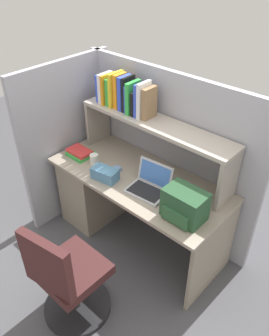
{
  "coord_description": "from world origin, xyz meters",
  "views": [
    {
      "loc": [
        1.54,
        -1.74,
        2.47
      ],
      "look_at": [
        0.0,
        -0.05,
        0.85
      ],
      "focal_mm": 36.85,
      "sensor_mm": 36.0,
      "label": 1
    }
  ],
  "objects": [
    {
      "name": "reference_books_on_shelf",
      "position": [
        -0.33,
        0.2,
        1.32
      ],
      "size": [
        0.57,
        0.18,
        0.3
      ],
      "color": "blue",
      "rests_on": "overhead_hutch"
    },
    {
      "name": "tissue_box",
      "position": [
        -0.19,
        -0.21,
        0.78
      ],
      "size": [
        0.24,
        0.15,
        0.1
      ],
      "primitive_type": "cube",
      "rotation": [
        0.0,
        0.0,
        0.16
      ],
      "color": "teal",
      "rests_on": "desk"
    },
    {
      "name": "backpack",
      "position": [
        0.56,
        -0.14,
        0.84
      ],
      "size": [
        0.3,
        0.23,
        0.23
      ],
      "color": "#264C2D",
      "rests_on": "desk"
    },
    {
      "name": "desk",
      "position": [
        -0.39,
        0.0,
        0.4
      ],
      "size": [
        1.6,
        0.7,
        0.73
      ],
      "color": "gray",
      "rests_on": "ground_plane"
    },
    {
      "name": "computer_mouse",
      "position": [
        -0.21,
        -0.07,
        0.75
      ],
      "size": [
        0.07,
        0.11,
        0.03
      ],
      "primitive_type": "cube",
      "rotation": [
        0.0,
        0.0,
        -0.14
      ],
      "color": "#7299C6",
      "rests_on": "desk"
    },
    {
      "name": "paper_cup",
      "position": [
        -0.42,
        -0.12,
        0.78
      ],
      "size": [
        0.08,
        0.08,
        0.1
      ],
      "primitive_type": "cylinder",
      "color": "white",
      "rests_on": "desk"
    },
    {
      "name": "cubicle_partition_rear",
      "position": [
        0.0,
        0.38,
        0.78
      ],
      "size": [
        1.84,
        0.05,
        1.55
      ],
      "primitive_type": "cube",
      "color": "#9E9EA8",
      "rests_on": "ground_plane"
    },
    {
      "name": "overhead_hutch",
      "position": [
        0.0,
        0.2,
        1.08
      ],
      "size": [
        1.44,
        0.28,
        0.45
      ],
      "color": "gray",
      "rests_on": "desk"
    },
    {
      "name": "laptop",
      "position": [
        0.18,
        -0.07,
        0.78
      ],
      "size": [
        0.33,
        0.28,
        0.22
      ],
      "color": "#B7BABF",
      "rests_on": "desk"
    },
    {
      "name": "desk_book_stack",
      "position": [
        -0.62,
        -0.11,
        0.76
      ],
      "size": [
        0.23,
        0.2,
        0.06
      ],
      "color": "green",
      "rests_on": "desk"
    },
    {
      "name": "cubicle_partition_left",
      "position": [
        -0.85,
        -0.05,
        0.78
      ],
      "size": [
        0.05,
        1.06,
        1.55
      ],
      "primitive_type": "cube",
      "color": "#9E9EA8",
      "rests_on": "ground_plane"
    },
    {
      "name": "office_chair",
      "position": [
        0.15,
        -0.93,
        0.39
      ],
      "size": [
        0.52,
        0.52,
        0.93
      ],
      "rotation": [
        0.0,
        0.0,
        3.31
      ],
      "color": "black",
      "rests_on": "ground_plane"
    },
    {
      "name": "ground_plane",
      "position": [
        0.0,
        0.0,
        0.0
      ],
      "size": [
        8.0,
        8.0,
        0.0
      ],
      "primitive_type": "plane",
      "color": "#4C4C51"
    }
  ]
}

